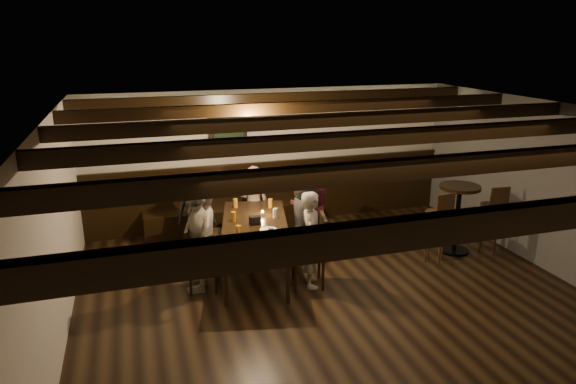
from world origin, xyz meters
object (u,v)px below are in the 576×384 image
object	(u,v)px
dining_table	(255,227)
person_right_near	(304,217)
person_bench_left	(196,213)
person_bench_centre	(254,205)
bar_stool_left	(435,235)
chair_right_far	(309,264)
chair_left_near	(207,244)
chair_left_far	(202,270)
person_left_far	(198,240)
person_left_near	(204,223)
bar_stool_right	(490,227)
high_top_table	(458,209)
person_right_far	(312,239)
person_bench_right	(311,206)
chair_right_near	(302,242)

from	to	relation	value
dining_table	person_right_near	size ratio (longest dim) A/B	1.62
dining_table	person_bench_left	bearing A→B (deg)	135.00
person_bench_centre	bar_stool_left	distance (m)	2.85
dining_table	chair_right_far	xyz separation A→B (m)	(0.61, -0.60, -0.39)
chair_left_near	person_bench_centre	distance (m)	1.01
chair_left_far	person_left_far	xyz separation A→B (m)	(-0.03, 0.01, 0.44)
dining_table	person_right_near	distance (m)	0.88
chair_right_far	person_bench_centre	bearing A→B (deg)	25.67
person_left_near	bar_stool_right	bearing A→B (deg)	89.75
bar_stool_left	bar_stool_right	bearing A→B (deg)	-1.94
person_left_far	bar_stool_right	distance (m)	4.50
person_bench_left	person_left_far	distance (m)	1.36
person_left_far	bar_stool_right	xyz separation A→B (m)	(4.49, -0.10, -0.30)
person_right_near	bar_stool_right	bearing A→B (deg)	-90.37
person_bench_left	person_bench_centre	distance (m)	0.91
person_left_far	bar_stool_right	bearing A→B (deg)	101.30
chair_left_far	person_left_near	distance (m)	0.96
chair_left_far	bar_stool_left	world-z (taller)	bar_stool_left
chair_left_far	high_top_table	distance (m)	3.99
person_right_far	person_left_near	bearing A→B (deg)	59.04
person_bench_right	person_left_near	size ratio (longest dim) A/B	1.12
dining_table	high_top_table	distance (m)	3.17
person_right_far	bar_stool_left	distance (m)	2.05
high_top_table	bar_stool_left	world-z (taller)	bar_stool_left
bar_stool_left	high_top_table	bearing A→B (deg)	17.62
person_right_near	person_left_far	bearing A→B (deg)	120.96
chair_right_far	high_top_table	world-z (taller)	high_top_table
person_bench_left	person_left_near	world-z (taller)	person_bench_left
bar_stool_left	person_left_near	bearing A→B (deg)	157.95
bar_stool_right	person_left_far	bearing A→B (deg)	-176.30
person_right_near	person_right_far	world-z (taller)	person_right_far
dining_table	person_bench_left	distance (m)	1.28
chair_right_near	person_left_far	bearing A→B (deg)	121.51
chair_right_near	bar_stool_left	xyz separation A→B (m)	(1.87, -0.71, 0.15)
person_left_near	person_left_far	xyz separation A→B (m)	(-0.20, -0.88, 0.11)
person_bench_centre	person_bench_left	bearing A→B (deg)	9.46
person_right_far	high_top_table	size ratio (longest dim) A/B	1.23
person_bench_centre	bar_stool_left	size ratio (longest dim) A/B	1.20
person_bench_left	person_left_far	world-z (taller)	person_left_far
chair_right_near	person_bench_right	world-z (taller)	person_bench_right
chair_left_near	chair_right_far	distance (m)	1.70
chair_left_near	dining_table	bearing A→B (deg)	57.95
person_bench_centre	bar_stool_right	world-z (taller)	person_bench_centre
chair_left_far	chair_left_near	bearing A→B (deg)	-179.99
chair_right_far	person_bench_right	distance (m)	1.41
dining_table	chair_left_near	size ratio (longest dim) A/B	2.40
chair_left_far	chair_right_far	world-z (taller)	chair_right_far
person_bench_right	person_left_far	size ratio (longest dim) A/B	0.95
chair_right_near	chair_right_far	distance (m)	0.90
person_right_near	bar_stool_left	bearing A→B (deg)	-98.32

